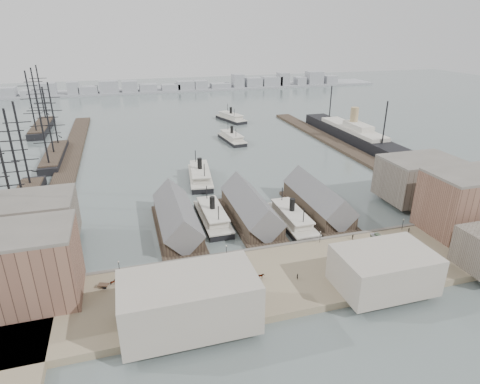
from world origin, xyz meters
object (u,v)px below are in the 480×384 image
object	(u,v)px
ferry_docked_west	(213,216)
tram	(383,246)
horse_cart_right	(365,266)
ocean_steamer	(353,134)
horse_cart_center	(258,277)
horse_cart_left	(110,283)

from	to	relation	value
ferry_docked_west	tram	size ratio (longest dim) A/B	2.71
ferry_docked_west	horse_cart_right	bearing A→B (deg)	-52.86
ferry_docked_west	ocean_steamer	size ratio (longest dim) A/B	0.29
ocean_steamer	horse_cart_right	size ratio (longest dim) A/B	20.73
horse_cart_center	tram	bearing A→B (deg)	-83.53
horse_cart_right	tram	bearing A→B (deg)	-74.31
ocean_steamer	horse_cart_right	world-z (taller)	ocean_steamer
horse_cart_left	horse_cart_right	bearing A→B (deg)	-79.79
ocean_steamer	tram	xyz separation A→B (m)	(-61.75, -119.94, -0.41)
horse_cart_left	horse_cart_center	xyz separation A→B (m)	(37.63, -8.15, 0.02)
tram	horse_cart_left	bearing A→B (deg)	178.09
horse_cart_center	horse_cart_right	bearing A→B (deg)	-94.47
horse_cart_left	horse_cart_right	xyz separation A→B (m)	(67.71, -11.78, 0.05)
ocean_steamer	horse_cart_center	xyz separation A→B (m)	(-101.88, -122.79, -1.53)
horse_cart_left	ocean_steamer	bearing A→B (deg)	-30.51
horse_cart_right	horse_cart_left	bearing A→B (deg)	62.99
ocean_steamer	horse_cart_center	size ratio (longest dim) A/B	20.72
tram	ocean_steamer	bearing A→B (deg)	64.76
horse_cart_center	ferry_docked_west	bearing A→B (deg)	6.86
horse_cart_center	horse_cart_right	xyz separation A→B (m)	(30.09, -3.63, 0.03)
horse_cart_left	horse_cart_center	distance (m)	38.50
tram	horse_cart_center	world-z (taller)	tram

